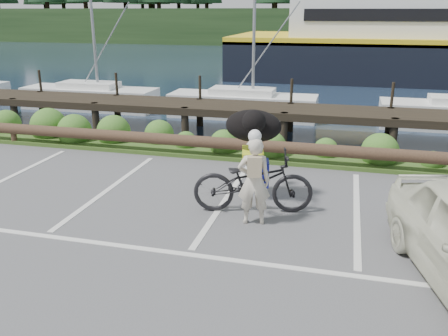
# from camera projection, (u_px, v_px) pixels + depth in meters

# --- Properties ---
(ground) EXTENTS (72.00, 72.00, 0.00)m
(ground) POSITION_uv_depth(u_px,v_px,m) (196.00, 243.00, 7.88)
(ground) COLOR #4E4E50
(harbor_backdrop) EXTENTS (170.00, 160.00, 30.00)m
(harbor_backdrop) POSITION_uv_depth(u_px,v_px,m) (340.00, 34.00, 79.86)
(harbor_backdrop) COLOR #172437
(harbor_backdrop) RESTS_ON ground
(vegetation_strip) EXTENTS (34.00, 1.60, 0.10)m
(vegetation_strip) POSITION_uv_depth(u_px,v_px,m) (256.00, 153.00, 12.73)
(vegetation_strip) COLOR #3D5B21
(vegetation_strip) RESTS_ON ground
(log_rail) EXTENTS (32.00, 0.30, 0.60)m
(log_rail) POSITION_uv_depth(u_px,v_px,m) (251.00, 162.00, 12.11)
(log_rail) COLOR #443021
(log_rail) RESTS_ON ground
(bicycle) EXTENTS (2.38, 1.25, 1.19)m
(bicycle) POSITION_uv_depth(u_px,v_px,m) (253.00, 182.00, 8.97)
(bicycle) COLOR black
(bicycle) RESTS_ON ground
(cyclist) EXTENTS (0.66, 0.50, 1.61)m
(cyclist) POSITION_uv_depth(u_px,v_px,m) (254.00, 181.00, 8.40)
(cyclist) COLOR beige
(cyclist) RESTS_ON ground
(dog) EXTENTS (0.78, 1.22, 0.65)m
(dog) POSITION_uv_depth(u_px,v_px,m) (253.00, 126.00, 9.36)
(dog) COLOR black
(dog) RESTS_ON bicycle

